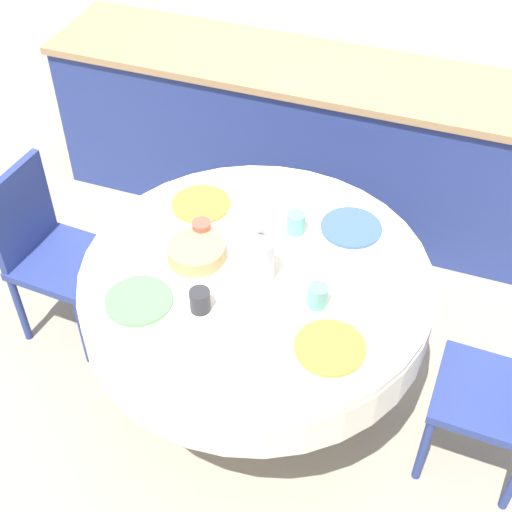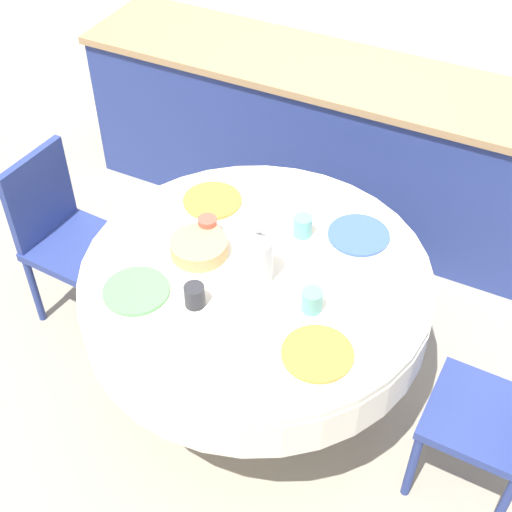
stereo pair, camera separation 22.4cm
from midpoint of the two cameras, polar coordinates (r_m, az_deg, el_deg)
ground_plane at (r=3.34m, az=-1.95°, el=-10.40°), size 12.00×12.00×0.00m
kitchen_counter at (r=3.98m, az=5.29°, el=8.81°), size 3.24×0.64×0.89m
dining_table at (r=2.86m, az=-2.24°, el=-3.02°), size 1.39×1.39×0.74m
chair_left at (r=2.84m, az=17.69°, el=-10.37°), size 0.41×0.41×0.88m
chair_right at (r=3.42m, az=-18.13°, el=0.63°), size 0.42×0.42×0.88m
plate_near_left at (r=2.71m, az=-11.72°, el=-3.61°), size 0.25×0.25×0.01m
cup_near_left at (r=2.62m, az=-6.96°, el=-3.66°), size 0.08×0.08×0.09m
plate_near_right at (r=2.51m, az=3.39°, el=-7.43°), size 0.25×0.25×0.01m
cup_near_right at (r=2.62m, az=2.49°, el=-3.30°), size 0.08×0.08×0.09m
plate_far_left at (r=3.09m, az=-6.50°, el=4.08°), size 0.25×0.25×0.01m
cup_far_left at (r=2.90m, az=-6.56°, el=1.93°), size 0.08×0.08×0.09m
plate_far_right at (r=2.96m, az=5.50°, el=2.20°), size 0.25×0.25×0.01m
cup_far_right at (r=2.92m, az=1.03°, el=2.59°), size 0.08×0.08×0.09m
coffee_carafe at (r=2.67m, az=-2.09°, el=-0.09°), size 0.11×0.11×0.27m
bread_basket at (r=2.83m, az=-7.08°, el=0.24°), size 0.23×0.23×0.06m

